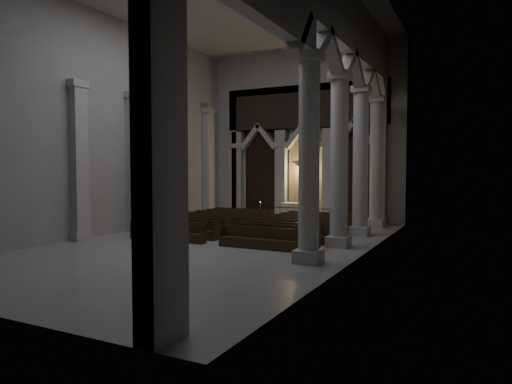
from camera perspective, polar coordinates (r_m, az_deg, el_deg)
room at (r=22.57m, az=-4.58°, el=13.07°), size 24.00×24.10×12.00m
sanctuary_wall at (r=32.76m, az=6.10°, el=8.18°), size 14.00×0.77×12.00m
right_arcade at (r=21.60m, az=10.32°, el=14.10°), size 1.00×24.00×12.00m
left_pilasters at (r=28.99m, az=-12.38°, el=3.44°), size 0.60×13.00×8.03m
sanctuary_step at (r=31.96m, az=5.44°, el=-3.44°), size 8.50×2.60×0.15m
altar at (r=32.09m, az=5.05°, el=-2.31°), size 2.11×0.84×1.07m
altar_rail at (r=30.95m, az=4.76°, el=-2.52°), size 5.19×0.09×1.02m
candle_stand_left at (r=31.58m, az=0.57°, el=-2.97°), size 0.23×0.23×1.36m
candle_stand_right at (r=30.22m, az=9.88°, el=-3.24°), size 0.24×0.24×1.44m
pews at (r=25.33m, az=-0.59°, el=-4.55°), size 9.82×8.41×0.99m
worshipper at (r=27.38m, az=5.58°, el=-3.54°), size 0.44×0.33×1.08m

